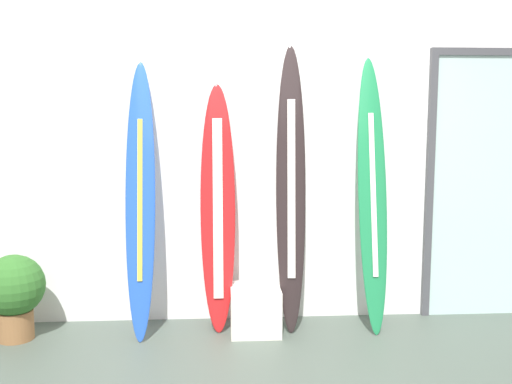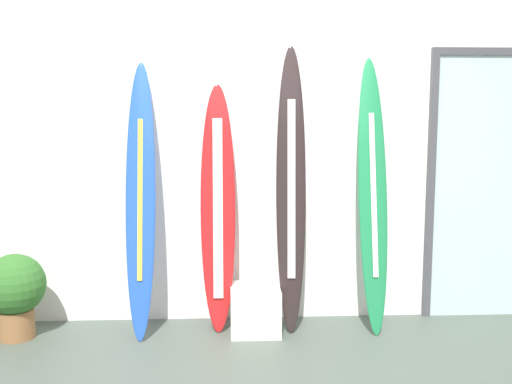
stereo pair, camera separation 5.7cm
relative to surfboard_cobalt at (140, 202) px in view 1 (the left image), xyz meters
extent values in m
cube|color=#4A554C|center=(0.93, -0.92, -1.06)|extent=(8.00, 8.00, 0.04)
cube|color=silver|center=(0.93, 0.38, 0.36)|extent=(7.20, 0.20, 2.80)
ellipsoid|color=blue|center=(0.00, 0.00, 0.02)|extent=(0.23, 0.52, 2.13)
cube|color=yellow|center=(0.00, -0.02, 0.02)|extent=(0.04, 0.28, 1.22)
cone|color=black|center=(0.00, -0.15, -0.86)|extent=(0.07, 0.09, 0.11)
ellipsoid|color=red|center=(0.60, 0.08, -0.07)|extent=(0.28, 0.35, 1.96)
cube|color=silver|center=(0.60, 0.04, -0.06)|extent=(0.08, 0.21, 1.40)
ellipsoid|color=black|center=(1.17, 0.06, 0.09)|extent=(0.26, 0.41, 2.26)
cube|color=beige|center=(1.17, 0.02, 0.09)|extent=(0.07, 0.22, 1.39)
ellipsoid|color=#1E7D48|center=(1.82, 0.02, 0.04)|extent=(0.24, 0.48, 2.17)
cube|color=white|center=(1.82, -0.01, 0.05)|extent=(0.05, 0.26, 1.27)
cube|color=white|center=(0.89, -0.05, -0.86)|extent=(0.39, 0.39, 0.36)
cube|color=silver|center=(2.94, 0.26, 0.05)|extent=(1.08, 0.02, 2.19)
cube|color=#47474C|center=(2.37, 0.26, 0.05)|extent=(0.06, 0.06, 2.19)
cube|color=#47474C|center=(2.94, 0.26, 1.18)|extent=(1.20, 0.06, 0.06)
cylinder|color=#8D5F39|center=(-0.96, -0.09, -0.93)|extent=(0.27, 0.27, 0.23)
sphere|color=#316828|center=(-0.96, -0.09, -0.62)|extent=(0.47, 0.47, 0.47)
camera|label=1|loc=(0.60, -4.50, 0.66)|focal=41.04mm
camera|label=2|loc=(0.66, -4.51, 0.66)|focal=41.04mm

